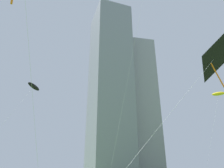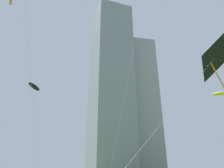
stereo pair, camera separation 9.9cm
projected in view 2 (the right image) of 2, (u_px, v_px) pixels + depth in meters
name	position (u px, v px, depth m)	size (l,w,h in m)	color
kite_flying_0	(219.00, 94.00, 40.77)	(7.57, 2.57, 17.08)	silver
kite_flying_1	(213.00, 60.00, 17.42)	(12.56, 2.74, 11.89)	silver
kite_flying_4	(34.00, 87.00, 34.31)	(7.79, 8.73, 15.97)	silver
distant_highrise_0	(111.00, 84.00, 116.56)	(19.93, 23.15, 98.86)	gray
distant_highrise_1	(142.00, 105.00, 125.17)	(15.11, 21.12, 82.50)	#939399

